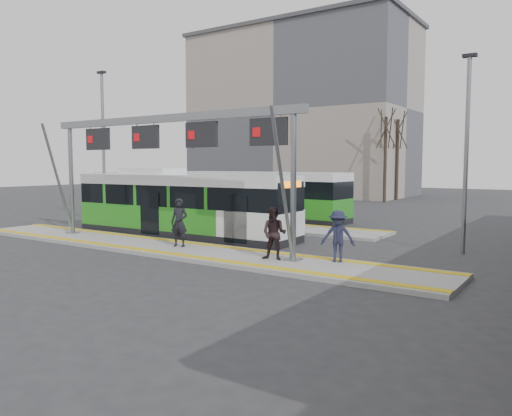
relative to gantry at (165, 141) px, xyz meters
The scene contains 18 objects.
ground 4.32m from the gantry, 36.20° to the right, with size 120.00×120.00×0.00m, color #2D2D30.
platform_main 4.25m from the gantry, 36.20° to the right, with size 22.00×3.00×0.15m, color gray.
platform_second 9.55m from the gantry, 115.25° to the left, with size 20.00×3.00×0.15m, color gray.
tactile_main 4.16m from the gantry, 36.20° to the right, with size 22.00×2.65×0.02m.
tactile_second 10.47m from the gantry, 112.32° to the left, with size 20.00×0.35×0.02m.
gantry is the anchor object (origin of this frame).
apartment_block 38.58m from the gantry, 110.90° to the left, with size 24.50×12.50×18.40m.
hero_bus 4.59m from the gantry, 122.12° to the left, with size 11.70×2.78×3.20m.
bg_bus_green 12.05m from the gantry, 105.19° to the left, with size 11.81×3.10×2.92m.
bg_bus_blue 20.36m from the gantry, 137.97° to the left, with size 10.64×2.50×2.77m.
passenger_a 3.28m from the gantry, ahead, with size 0.69×0.46×1.90m, color black.
passenger_b 6.22m from the gantry, ahead, with size 0.88×0.68×1.80m, color black.
passenger_c 7.97m from the gantry, ahead, with size 1.11×0.64×1.72m, color #1E2037.
tree_left 28.88m from the gantry, 92.51° to the left, with size 1.40×1.40×8.59m.
tree_mid 32.77m from the gantry, 92.57° to the left, with size 1.40×1.40×8.66m.
tree_far 39.38m from the gantry, 128.79° to the left, with size 1.40×1.40×9.32m.
lamp_west 8.80m from the gantry, 156.53° to the left, with size 0.50×0.25×8.39m.
lamp_east 11.53m from the gantry, 27.81° to the left, with size 0.50×0.25×7.42m.
Camera 1 is at (13.83, -14.21, 3.38)m, focal length 35.00 mm.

